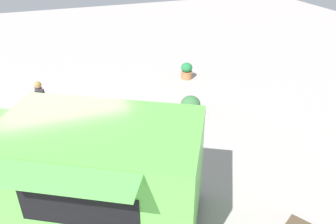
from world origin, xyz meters
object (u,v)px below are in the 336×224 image
(planter_flowering_far, at_px, (187,71))
(planter_flowering_near, at_px, (191,107))
(person_customer, at_px, (40,95))
(food_truck, at_px, (70,175))

(planter_flowering_far, bearing_deg, planter_flowering_near, 159.46)
(person_customer, height_order, planter_flowering_near, person_customer)
(food_truck, xyz_separation_m, planter_flowering_near, (3.04, -3.96, -0.73))
(planter_flowering_near, distance_m, planter_flowering_far, 3.21)
(food_truck, distance_m, planter_flowering_near, 5.04)
(food_truck, relative_size, planter_flowering_far, 8.70)
(person_customer, relative_size, planter_flowering_near, 1.10)
(food_truck, bearing_deg, planter_flowering_near, -52.46)
(person_customer, xyz_separation_m, planter_flowering_far, (0.35, -5.64, -0.01))
(planter_flowering_near, xyz_separation_m, planter_flowering_far, (3.00, -1.13, -0.06))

